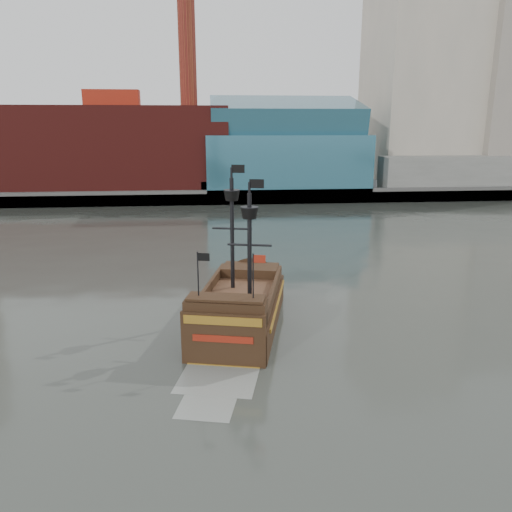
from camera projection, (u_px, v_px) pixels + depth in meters
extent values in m
plane|color=#2C302A|center=(295.00, 370.00, 28.97)|extent=(400.00, 400.00, 0.00)
cube|color=slate|center=(228.00, 181.00, 117.26)|extent=(220.00, 60.00, 2.00)
cube|color=#4C4C49|center=(235.00, 197.00, 88.79)|extent=(220.00, 1.00, 2.60)
cube|color=#5E1916|center=(115.00, 148.00, 93.80)|extent=(42.00, 18.00, 15.00)
cube|color=#2B6074|center=(285.00, 161.00, 95.48)|extent=(30.00, 16.00, 10.00)
cube|color=#BDAF9C|center=(422.00, 69.00, 103.29)|extent=(20.00, 22.00, 46.00)
cube|color=#BDAF9C|center=(434.00, 64.00, 119.81)|extent=(24.00, 20.00, 52.00)
cube|color=slate|center=(484.00, 172.00, 95.66)|extent=(40.00, 6.00, 6.00)
cylinder|color=#5E1916|center=(187.00, 45.00, 92.31)|extent=(3.20, 3.20, 22.00)
cube|color=#2B6074|center=(285.00, 118.00, 93.44)|extent=(28.00, 14.94, 8.78)
cube|color=black|center=(241.00, 316.00, 35.38)|extent=(7.76, 13.13, 2.66)
cube|color=#442C19|center=(241.00, 297.00, 35.00)|extent=(6.99, 11.82, 0.31)
cube|color=black|center=(250.00, 272.00, 39.62)|extent=(4.80, 3.38, 1.02)
cube|color=black|center=(226.00, 314.00, 29.70)|extent=(5.11, 2.70, 1.84)
cube|color=black|center=(223.00, 346.00, 29.22)|extent=(4.95, 1.38, 4.10)
cube|color=#90651C|center=(222.00, 321.00, 28.66)|extent=(4.51, 1.12, 0.51)
cube|color=maroon|center=(223.00, 339.00, 28.95)|extent=(3.51, 0.89, 0.41)
cylinder|color=black|center=(232.00, 234.00, 35.52)|extent=(0.34, 0.34, 7.99)
cylinder|color=black|center=(250.00, 251.00, 32.14)|extent=(0.34, 0.34, 7.37)
cone|color=black|center=(232.00, 195.00, 34.82)|extent=(1.35, 1.35, 0.72)
cone|color=black|center=(249.00, 213.00, 31.51)|extent=(1.35, 1.35, 0.72)
cube|color=black|center=(238.00, 169.00, 34.29)|extent=(0.90, 0.24, 0.56)
cube|color=black|center=(257.00, 184.00, 30.98)|extent=(0.90, 0.24, 0.56)
cube|color=gray|center=(218.00, 379.00, 27.88)|extent=(5.07, 4.57, 0.02)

